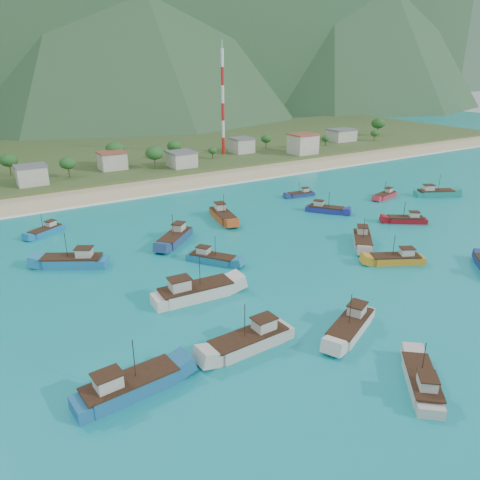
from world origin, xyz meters
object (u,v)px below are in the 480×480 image
boat_4 (301,195)px  boat_9 (422,383)px  boat_22 (362,241)px  boat_25 (46,231)px  boat_10 (435,193)px  boat_23 (212,259)px  boat_15 (396,260)px  boat_16 (250,341)px  boat_21 (325,210)px  boat_20 (73,262)px  boat_11 (385,196)px  radio_tower (223,103)px  boat_0 (351,326)px  boat_6 (175,238)px  boat_2 (406,220)px  boat_8 (194,292)px  boat_26 (223,216)px  boat_24 (129,387)px

boat_4 → boat_9: 86.41m
boat_22 → boat_25: bearing=4.8°
boat_10 → boat_23: (-78.80, -7.92, -0.16)m
boat_23 → boat_22: bearing=129.8°
boat_9 → boat_15: size_ratio=0.94×
boat_16 → boat_25: bearing=10.6°
boat_21 → boat_25: boat_21 is taller
boat_20 → boat_22: boat_20 is taller
boat_4 → boat_23: size_ratio=0.86×
boat_11 → boat_20: (-88.99, -2.13, 0.38)m
radio_tower → boat_20: 112.92m
boat_0 → boat_21: boat_0 is taller
radio_tower → boat_21: 81.69m
boat_6 → boat_21: bearing=-133.0°
boat_2 → boat_4: size_ratio=1.11×
boat_23 → boat_2: bearing=140.7°
boat_8 → boat_16: size_ratio=1.10×
radio_tower → boat_15: size_ratio=3.72×
boat_20 → boat_21: 64.77m
boat_4 → boat_22: size_ratio=0.79×
boat_4 → boat_25: 70.20m
boat_6 → boat_23: boat_6 is taller
boat_16 → boat_23: (9.48, 28.66, -0.28)m
boat_26 → boat_0: bearing=91.2°
boat_6 → boat_16: 43.43m
boat_0 → boat_26: (9.86, 55.05, 0.04)m
boat_8 → boat_22: 42.11m
boat_8 → boat_22: (42.00, 3.04, -0.26)m
radio_tower → boat_21: radio_tower is taller
boat_23 → boat_26: 26.66m
boat_2 → boat_26: boat_26 is taller
boat_0 → boat_15: 28.80m
boat_9 → boat_11: boat_9 is taller
boat_4 → boat_10: bearing=-113.9°
boat_10 → boat_15: 55.44m
boat_6 → boat_23: size_ratio=1.14×
boat_2 → boat_22: 20.51m
radio_tower → boat_11: 79.90m
boat_20 → boat_22: 59.89m
boat_6 → boat_26: (16.58, 7.95, 0.02)m
boat_0 → boat_9: 14.01m
boat_0 → boat_22: 36.44m
boat_4 → boat_21: boat_21 is taller
boat_9 → boat_11: (61.81, 61.43, -0.17)m
boat_10 → boat_11: size_ratio=1.25×
boat_15 → boat_20: 62.99m
boat_23 → boat_24: (-27.17, -29.29, 0.31)m
boat_2 → boat_22: size_ratio=0.87×
boat_6 → boat_9: bearing=143.0°
boat_20 → boat_21: size_ratio=1.31×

